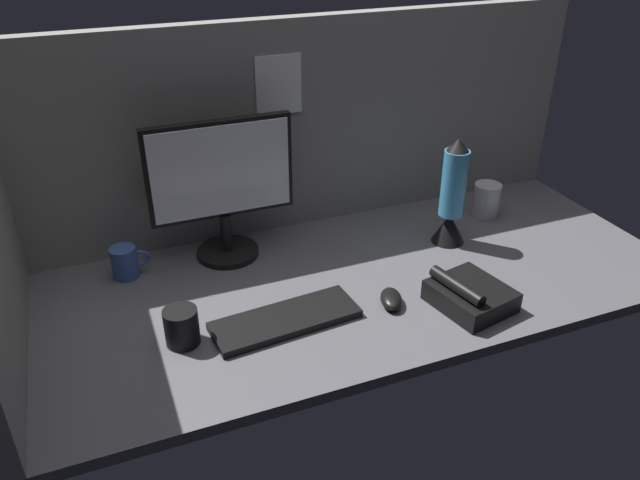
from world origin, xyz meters
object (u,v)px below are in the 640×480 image
Objects in this scene: desk_phone at (469,295)px; keyboard at (286,320)px; monitor at (222,184)px; mouse at (391,299)px; mug_ceramic_blue at (125,262)px; mug_black_travel at (182,327)px; mug_steel at (486,200)px; lava_lamp at (452,200)px.

keyboard is at bearing 167.11° from desk_phone.
desk_phone is at bearing -17.67° from keyboard.
desk_phone is at bearing -43.70° from monitor.
mouse is 73.64cm from mug_ceramic_blue.
mug_black_travel is at bearing 170.82° from keyboard.
mug_steel is at bearing 15.37° from mug_black_travel.
mug_steel reaches higher than desk_phone.
mug_ceramic_blue is (-114.43, 5.86, -1.01)cm from mug_steel.
monitor is 4.29× the size of mouse.
desk_phone is (-13.28, -31.31, -10.71)cm from lava_lamp.
lava_lamp is (59.78, 20.67, 12.90)cm from keyboard.
keyboard is 28.24cm from mouse.
mouse is (32.96, -41.14, -20.94)cm from monitor.
lava_lamp is (-20.68, -10.30, 8.35)cm from mug_steel.
monitor is 3.71× the size of mug_steel.
mouse reaches higher than keyboard.
mug_steel is 53.76cm from desk_phone.
mouse is 53.50cm from mug_black_travel.
desk_phone is (71.62, -12.58, -1.45)cm from mug_black_travel.
lava_lamp reaches higher than mug_ceramic_blue.
keyboard is 1.68× the size of desk_phone.
lava_lamp is at bearing 67.02° from desk_phone.
mouse is 41.21cm from lava_lamp.
keyboard is 25.46cm from mug_black_travel.
mouse is at bearing -143.59° from lava_lamp.
mug_steel is at bearing 26.46° from lava_lamp.
monitor is 87.34cm from mug_steel.
mouse is (28.10, -2.70, 0.70)cm from keyboard.
lava_lamp reaches higher than desk_phone.
keyboard is (4.87, -38.45, -21.64)cm from monitor.
mug_ceramic_blue is (-29.10, -1.63, -18.10)cm from monitor.
lava_lamp is at bearing -9.78° from mug_ceramic_blue.
mouse is 0.44× the size of desk_phone.
lava_lamp is 35.65cm from desk_phone.
keyboard is 3.99× the size of mug_black_travel.
mug_ceramic_blue is at bearing 104.23° from mug_black_travel.
lava_lamp is (84.90, 18.73, 9.26)cm from mug_black_travel.
mug_steel is (85.33, -7.48, -17.09)cm from monitor.
mug_steel reaches higher than mug_black_travel.
mouse is 0.87× the size of mug_steel.
monitor reaches higher than desk_phone.
keyboard is 64.55cm from lava_lamp.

